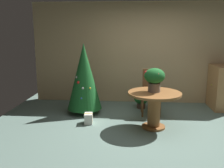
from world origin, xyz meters
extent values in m
plane|color=slate|center=(0.00, 0.00, 0.00)|extent=(6.60, 6.60, 0.00)
cube|color=tan|center=(0.00, 2.20, 1.30)|extent=(6.00, 0.10, 2.60)
cylinder|color=brown|center=(0.02, 0.31, 0.02)|extent=(0.45, 0.45, 0.04)
cylinder|color=brown|center=(0.02, 0.31, 0.35)|extent=(0.24, 0.24, 0.63)
cylinder|color=brown|center=(0.02, 0.31, 0.69)|extent=(1.01, 1.01, 0.04)
cylinder|color=#665B51|center=(0.01, 0.35, 0.80)|extent=(0.23, 0.23, 0.17)
ellipsoid|color=#195623|center=(0.01, 0.35, 1.02)|extent=(0.39, 0.39, 0.29)
sphere|color=red|center=(0.01, 0.25, 1.01)|extent=(0.07, 0.07, 0.07)
sphere|color=red|center=(-0.14, 0.36, 1.07)|extent=(0.09, 0.09, 0.09)
sphere|color=red|center=(0.06, 0.21, 1.07)|extent=(0.08, 0.08, 0.08)
cylinder|color=brown|center=(0.21, 0.93, 0.24)|extent=(0.04, 0.04, 0.48)
cylinder|color=brown|center=(-0.17, 0.93, 0.24)|extent=(0.04, 0.04, 0.48)
cylinder|color=brown|center=(0.21, 1.28, 0.24)|extent=(0.04, 0.04, 0.48)
cylinder|color=brown|center=(-0.17, 1.28, 0.24)|extent=(0.04, 0.04, 0.48)
cube|color=brown|center=(0.02, 1.11, 0.50)|extent=(0.42, 0.40, 0.05)
cube|color=brown|center=(0.02, 1.28, 0.77)|extent=(0.38, 0.05, 0.49)
cylinder|color=brown|center=(-1.49, 1.13, 0.05)|extent=(0.10, 0.10, 0.11)
cone|color=#195623|center=(-1.49, 1.13, 0.85)|extent=(0.78, 0.78, 1.49)
sphere|color=gold|center=(-1.48, 1.35, 0.74)|extent=(0.06, 0.06, 0.06)
sphere|color=red|center=(-1.58, 0.93, 0.75)|extent=(0.06, 0.06, 0.06)
sphere|color=#2D51A8|center=(-1.50, 0.83, 0.42)|extent=(0.04, 0.04, 0.04)
sphere|color=silver|center=(-1.48, 0.90, 0.63)|extent=(0.07, 0.07, 0.07)
sphere|color=gold|center=(-1.33, 0.94, 0.63)|extent=(0.05, 0.05, 0.05)
sphere|color=gold|center=(-1.41, 1.17, 1.21)|extent=(0.04, 0.04, 0.04)
sphere|color=silver|center=(-1.62, 1.01, 0.85)|extent=(0.07, 0.07, 0.07)
sphere|color=red|center=(-1.47, 1.20, 1.26)|extent=(0.07, 0.07, 0.07)
cube|color=silver|center=(-1.29, 0.45, 0.10)|extent=(0.19, 0.24, 0.21)
cube|color=gold|center=(-1.29, 0.45, 0.10)|extent=(0.17, 0.05, 0.21)
cube|color=#B27F4C|center=(1.74, 1.72, 0.53)|extent=(0.42, 0.78, 1.06)
sphere|color=#B29338|center=(1.52, 1.72, 0.58)|extent=(0.04, 0.04, 0.04)
cylinder|color=#4C382D|center=(-0.17, 1.58, 0.07)|extent=(0.21, 0.21, 0.13)
sphere|color=#1E6628|center=(-0.17, 1.58, 0.28)|extent=(0.37, 0.37, 0.37)
camera|label=1|loc=(-0.43, -4.27, 1.81)|focal=39.40mm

